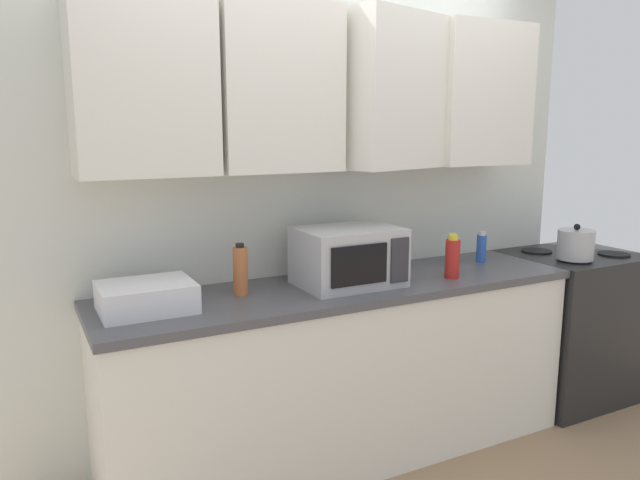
{
  "coord_description": "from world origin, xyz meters",
  "views": [
    {
      "loc": [
        -1.42,
        -2.78,
        1.65
      ],
      "look_at": [
        -0.11,
        -0.25,
        1.12
      ],
      "focal_mm": 33.87,
      "sensor_mm": 36.0,
      "label": 1
    }
  ],
  "objects": [
    {
      "name": "bottle_spice_jar",
      "position": [
        -0.52,
        -0.25,
        1.01
      ],
      "size": [
        0.07,
        0.07,
        0.24
      ],
      "color": "#BC6638",
      "rests_on": "counter_run"
    },
    {
      "name": "microwave",
      "position": [
        0.01,
        -0.32,
        1.04
      ],
      "size": [
        0.48,
        0.37,
        0.28
      ],
      "color": "#B7B7BC",
      "rests_on": "counter_run"
    },
    {
      "name": "wall_back_with_cabinets",
      "position": [
        0.0,
        -0.07,
        1.58
      ],
      "size": [
        3.28,
        0.49,
        2.6
      ],
      "color": "silver",
      "rests_on": "ground_plane"
    },
    {
      "name": "bottle_red_sauce",
      "position": [
        0.54,
        -0.44,
        1.0
      ],
      "size": [
        0.07,
        0.07,
        0.22
      ],
      "color": "red",
      "rests_on": "counter_run"
    },
    {
      "name": "bottle_blue_cleaner",
      "position": [
        0.93,
        -0.23,
        0.98
      ],
      "size": [
        0.05,
        0.05,
        0.18
      ],
      "color": "#2D56B7",
      "rests_on": "counter_run"
    },
    {
      "name": "kettle",
      "position": [
        1.42,
        -0.46,
        1.0
      ],
      "size": [
        0.2,
        0.2,
        0.2
      ],
      "color": "#B2B2B7",
      "rests_on": "stove_range"
    },
    {
      "name": "stove_range",
      "position": [
        1.59,
        -0.32,
        0.45
      ],
      "size": [
        0.76,
        0.64,
        0.91
      ],
      "color": "black",
      "rests_on": "ground_plane"
    },
    {
      "name": "bottle_white_jar",
      "position": [
        0.73,
        -0.22,
        0.99
      ],
      "size": [
        0.06,
        0.06,
        0.18
      ],
      "color": "white",
      "rests_on": "counter_run"
    },
    {
      "name": "dish_rack",
      "position": [
        -0.95,
        -0.3,
        0.96
      ],
      "size": [
        0.38,
        0.3,
        0.12
      ],
      "primitive_type": "cube",
      "color": "silver",
      "rests_on": "counter_run"
    },
    {
      "name": "counter_run",
      "position": [
        0.0,
        -0.3,
        0.45
      ],
      "size": [
        2.41,
        0.63,
        0.9
      ],
      "color": "white",
      "rests_on": "ground_plane"
    }
  ]
}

